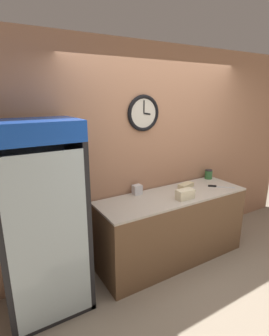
# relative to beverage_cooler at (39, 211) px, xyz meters

# --- Properties ---
(ground_plane) EXTENTS (14.00, 14.00, 0.00)m
(ground_plane) POSITION_rel_beverage_cooler_xyz_m (1.59, -0.93, -1.04)
(ground_plane) COLOR gray
(wall_back) EXTENTS (5.20, 0.10, 2.70)m
(wall_back) POSITION_rel_beverage_cooler_xyz_m (1.58, 0.31, 0.32)
(wall_back) COLOR #AD7A5B
(wall_back) RESTS_ON ground_plane
(prep_counter) EXTENTS (1.96, 0.64, 0.90)m
(prep_counter) POSITION_rel_beverage_cooler_xyz_m (1.59, -0.06, -0.59)
(prep_counter) COLOR brown
(prep_counter) RESTS_ON ground_plane
(beverage_cooler) EXTENTS (0.78, 0.62, 1.90)m
(beverage_cooler) POSITION_rel_beverage_cooler_xyz_m (0.00, 0.00, 0.00)
(beverage_cooler) COLOR black
(beverage_cooler) RESTS_ON ground_plane
(sandwich_stack_bottom) EXTENTS (0.22, 0.11, 0.06)m
(sandwich_stack_bottom) POSITION_rel_beverage_cooler_xyz_m (1.62, -0.23, -0.11)
(sandwich_stack_bottom) COLOR beige
(sandwich_stack_bottom) RESTS_ON prep_counter
(sandwich_stack_middle) EXTENTS (0.22, 0.12, 0.06)m
(sandwich_stack_middle) POSITION_rel_beverage_cooler_xyz_m (1.62, -0.23, -0.05)
(sandwich_stack_middle) COLOR beige
(sandwich_stack_middle) RESTS_ON sandwich_stack_bottom
(sandwich_flat_left) EXTENTS (0.25, 0.15, 0.06)m
(sandwich_flat_left) POSITION_rel_beverage_cooler_xyz_m (1.89, 0.06, -0.11)
(sandwich_flat_left) COLOR beige
(sandwich_flat_left) RESTS_ON prep_counter
(chefs_knife) EXTENTS (0.29, 0.25, 0.02)m
(chefs_knife) POSITION_rel_beverage_cooler_xyz_m (2.28, -0.14, -0.13)
(chefs_knife) COLOR silver
(chefs_knife) RESTS_ON prep_counter
(condiment_jar) EXTENTS (0.11, 0.11, 0.14)m
(condiment_jar) POSITION_rel_beverage_cooler_xyz_m (2.44, 0.18, -0.07)
(condiment_jar) COLOR #336B38
(condiment_jar) RESTS_ON prep_counter
(napkin_dispenser) EXTENTS (0.11, 0.09, 0.12)m
(napkin_dispenser) POSITION_rel_beverage_cooler_xyz_m (1.21, 0.19, -0.08)
(napkin_dispenser) COLOR silver
(napkin_dispenser) RESTS_ON prep_counter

